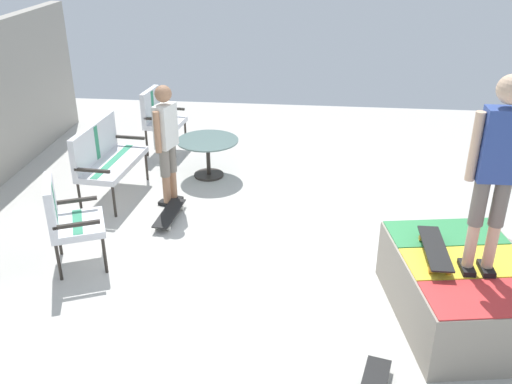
{
  "coord_description": "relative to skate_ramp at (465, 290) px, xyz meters",
  "views": [
    {
      "loc": [
        -5.35,
        -0.52,
        3.46
      ],
      "look_at": [
        0.35,
        0.08,
        0.7
      ],
      "focal_mm": 39.77,
      "sensor_mm": 36.0,
      "label": 1
    }
  ],
  "objects": [
    {
      "name": "patio_bench",
      "position": [
        2.26,
        4.28,
        0.3
      ],
      "size": [
        1.29,
        0.65,
        1.02
      ],
      "color": "#2D2823",
      "rests_on": "ground_plane"
    },
    {
      "name": "skateboard_by_bench",
      "position": [
        1.65,
        3.26,
        -0.23
      ],
      "size": [
        0.81,
        0.26,
        0.1
      ],
      "color": "black",
      "rests_on": "ground_plane"
    },
    {
      "name": "person_skater",
      "position": [
        -0.15,
        -0.01,
        1.36
      ],
      "size": [
        0.24,
        0.48,
        1.77
      ],
      "color": "black",
      "rests_on": "skate_ramp"
    },
    {
      "name": "patio_chair_near_house",
      "position": [
        3.99,
        3.99,
        0.29
      ],
      "size": [
        0.68,
        0.62,
        1.02
      ],
      "color": "#2D2823",
      "rests_on": "ground_plane"
    },
    {
      "name": "ground_plane",
      "position": [
        0.77,
        2.02,
        -0.37
      ],
      "size": [
        12.0,
        12.0,
        0.1
      ],
      "primitive_type": "cube",
      "color": "beige"
    },
    {
      "name": "patio_chair_by_wall",
      "position": [
        0.51,
        4.08,
        0.29
      ],
      "size": [
        0.79,
        0.75,
        1.02
      ],
      "color": "#2D2823",
      "rests_on": "ground_plane"
    },
    {
      "name": "skate_ramp",
      "position": [
        0.0,
        0.0,
        0.0
      ],
      "size": [
        1.94,
        2.25,
        0.64
      ],
      "color": "gray",
      "rests_on": "ground_plane"
    },
    {
      "name": "skateboard_on_ramp",
      "position": [
        0.05,
        0.32,
        0.4
      ],
      "size": [
        0.8,
        0.2,
        0.1
      ],
      "color": "black",
      "rests_on": "skate_ramp"
    },
    {
      "name": "patio_table",
      "position": [
        3.05,
        3.01,
        0.09
      ],
      "size": [
        0.9,
        0.9,
        0.57
      ],
      "color": "#2D2823",
      "rests_on": "ground_plane"
    },
    {
      "name": "person_watching",
      "position": [
        2.12,
        3.36,
        0.62
      ],
      "size": [
        0.46,
        0.31,
        1.62
      ],
      "color": "black",
      "rests_on": "ground_plane"
    }
  ]
}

